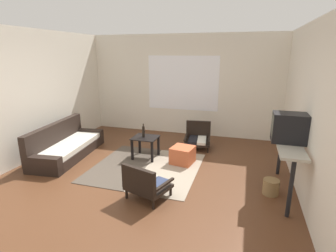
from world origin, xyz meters
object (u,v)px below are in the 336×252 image
Objects in this scene: couch at (66,147)px; coffee_table at (145,142)px; ottoman_orange at (183,155)px; wicker_basket at (271,187)px; crt_television at (290,128)px; armchair_by_window at (198,137)px; armchair_striped_foreground at (145,184)px; glass_bottle at (143,131)px; clay_vase at (286,128)px; console_shelf at (287,148)px.

couch reaches higher than coffee_table.
ottoman_orange is 1.84m from wicker_basket.
couch is 4.02× the size of crt_television.
armchair_by_window reaches higher than ottoman_orange.
glass_bottle reaches higher than armchair_striped_foreground.
crt_television reaches higher than armchair_striped_foreground.
clay_vase reaches higher than ottoman_orange.
armchair_striped_foreground reaches higher than coffee_table.
armchair_by_window is at bearing 129.79° from wicker_basket.
console_shelf is (2.06, 0.86, 0.50)m from armchair_striped_foreground.
ottoman_orange is (0.84, -0.04, -0.19)m from coffee_table.
coffee_table is at bearing 165.18° from console_shelf.
ottoman_orange is 2.05m from console_shelf.
clay_vase is (1.73, -1.39, 0.75)m from armchair_by_window.
glass_bottle is (-2.71, 0.36, -0.40)m from clay_vase.
couch is at bearing -166.56° from glass_bottle.
couch reaches higher than armchair_striped_foreground.
armchair_striped_foreground is 1.45× the size of crt_television.
glass_bottle is (1.68, 0.40, 0.38)m from couch.
clay_vase is (0.00, 0.39, -0.11)m from crt_television.
couch is 4.24m from wicker_basket.
coffee_table is at bearing 111.57° from armchair_striped_foreground.
crt_television is (1.73, -1.78, 0.86)m from armchair_by_window.
armchair_striped_foreground is 1.73× the size of ottoman_orange.
couch reaches higher than armchair_by_window.
crt_television is (2.06, 0.82, 0.84)m from armchair_striped_foreground.
crt_television is 2.86m from glass_bottle.
coffee_table is 1.79× the size of glass_bottle.
couch is at bearing -151.65° from armchair_by_window.
couch is at bearing -166.58° from coffee_table.
coffee_table is 2.09× the size of wicker_basket.
glass_bottle reaches higher than wicker_basket.
console_shelf is (2.68, -0.71, 0.41)m from coffee_table.
crt_television is at bearing -15.65° from coffee_table.
console_shelf is 2.95× the size of crt_television.
ottoman_orange is at bearing -3.05° from coffee_table.
couch is 4.44m from console_shelf.
glass_bottle reaches higher than armchair_by_window.
armchair_by_window is 2.21× the size of clay_vase.
armchair_striped_foreground is 2.54× the size of glass_bottle.
armchair_striped_foreground is at bearing -67.18° from glass_bottle.
console_shelf reaches higher than wicker_basket.
coffee_table is 1.02× the size of crt_television.
clay_vase reaches higher than console_shelf.
wicker_basket is (1.55, -1.86, -0.12)m from armchair_by_window.
console_shelf is at bearing -3.88° from couch.
clay_vase is at bearing -7.74° from coffee_table.
wicker_basket is (2.53, -0.82, -0.47)m from glass_bottle.
armchair_striped_foreground is at bearing -68.43° from coffee_table.
couch is 6.48× the size of clay_vase.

